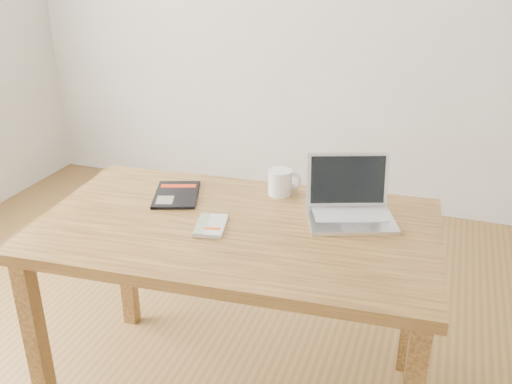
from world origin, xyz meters
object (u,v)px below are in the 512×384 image
(white_guidebook, at_px, (211,226))
(coffee_mug, at_px, (281,182))
(black_guidebook, at_px, (176,195))
(desk, at_px, (237,247))
(laptop, at_px, (350,205))

(white_guidebook, height_order, coffee_mug, coffee_mug)
(black_guidebook, xyz_separation_m, coffee_mug, (0.36, 0.15, 0.04))
(coffee_mug, bearing_deg, black_guidebook, 173.75)
(desk, height_order, white_guidebook, white_guidebook)
(laptop, distance_m, coffee_mug, 0.30)
(white_guidebook, height_order, black_guidebook, white_guidebook)
(black_guidebook, height_order, coffee_mug, coffee_mug)
(desk, relative_size, coffee_mug, 11.48)
(white_guidebook, relative_size, coffee_mug, 1.43)
(coffee_mug, bearing_deg, white_guidebook, -141.13)
(desk, xyz_separation_m, laptop, (0.35, 0.18, 0.13))
(desk, bearing_deg, white_guidebook, -149.26)
(black_guidebook, xyz_separation_m, laptop, (0.64, 0.04, 0.04))
(desk, relative_size, white_guidebook, 8.04)
(desk, distance_m, white_guidebook, 0.13)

